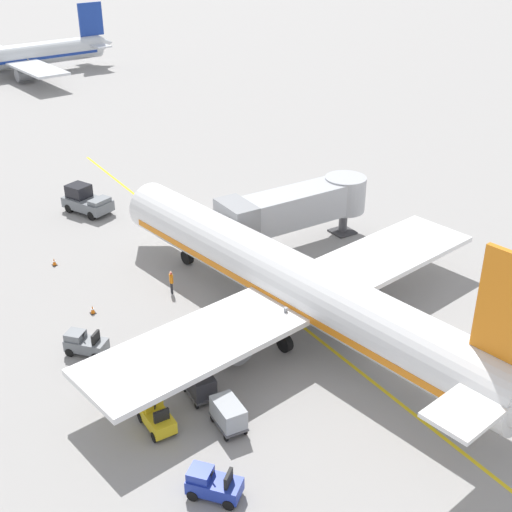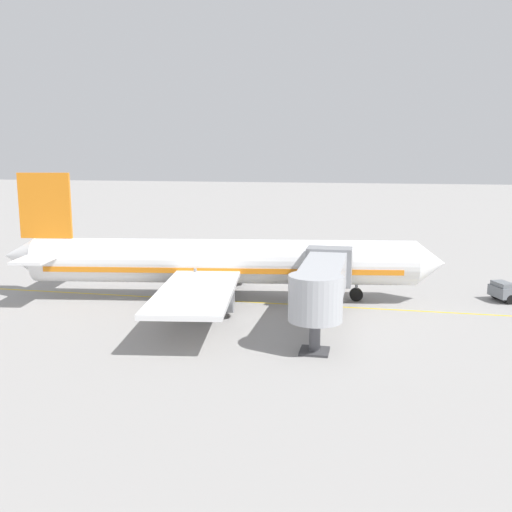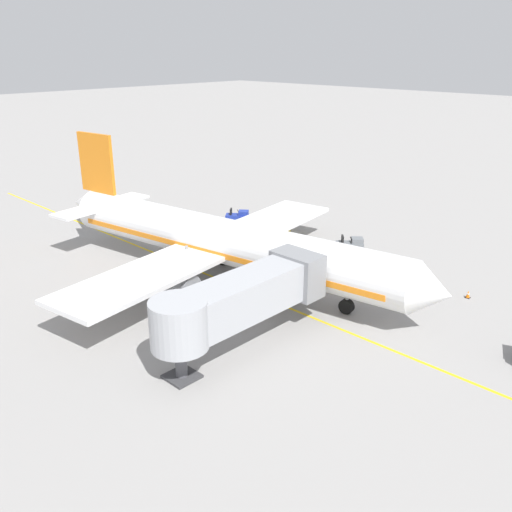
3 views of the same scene
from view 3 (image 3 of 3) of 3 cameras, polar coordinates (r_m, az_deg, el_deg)
name	(u,v)px [view 3 (image 3 of 3)]	position (r m, az deg, el deg)	size (l,w,h in m)	color
ground_plane	(210,276)	(46.32, -4.79, -2.06)	(400.00, 400.00, 0.00)	gray
gate_lead_in_line	(210,276)	(46.32, -4.79, -2.05)	(0.24, 80.00, 0.01)	gold
parked_airliner	(221,241)	(44.82, -3.64, 1.54)	(30.44, 37.28, 10.63)	white
jet_bridge	(241,298)	(34.12, -1.56, -4.39)	(12.95, 3.50, 4.98)	#A8AAAF
baggage_tug_lead	(278,228)	(56.14, 2.33, 2.94)	(1.32, 2.52, 1.62)	gold
baggage_tug_trailing	(238,217)	(59.77, -1.86, 4.08)	(2.52, 2.69, 1.62)	#1E339E
baggage_tug_spare	(351,245)	(51.91, 9.79, 1.12)	(2.56, 2.67, 1.62)	slate
baggage_cart_front	(264,235)	(53.31, 0.87, 2.24)	(1.48, 2.95, 1.58)	#4C4C51
baggage_cart_second_in_train	(242,228)	(55.28, -1.47, 2.92)	(1.48, 2.95, 1.58)	#4C4C51
ground_crew_wing_walker	(334,277)	(43.94, 8.10, -2.17)	(0.34, 0.72, 1.69)	#232328
safety_cone_nose_left	(377,267)	(48.42, 12.43, -1.08)	(0.36, 0.36, 0.59)	black
safety_cone_nose_right	(468,294)	(45.13, 21.16, -3.73)	(0.36, 0.36, 0.59)	black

